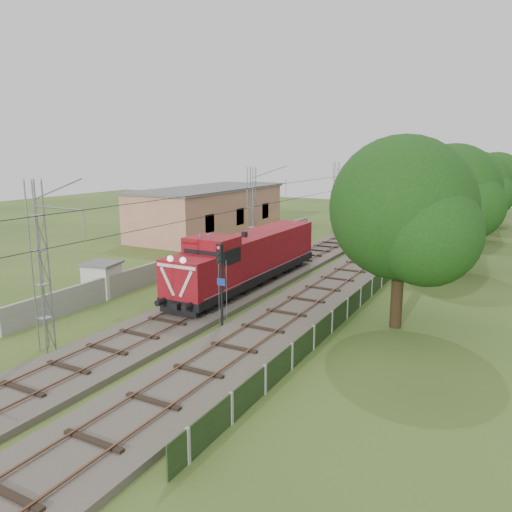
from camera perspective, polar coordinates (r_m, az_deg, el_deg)
The scene contains 15 objects.
ground at distance 29.40m, azimuth -6.67°, elevation -6.42°, with size 140.00×140.00×0.00m, color #33501E.
track_main at distance 35.06m, azimuth -0.13°, elevation -3.00°, with size 4.20×70.00×0.45m.
track_side at distance 45.13m, azimuth 13.43°, elevation 0.05°, with size 4.20×80.00×0.45m.
catenary at distance 40.01m, azimuth -0.44°, elevation 4.51°, with size 3.31×70.00×8.00m.
boundary_wall at distance 42.35m, azimuth -4.65°, elevation 0.35°, with size 0.25×40.00×1.50m, color #9E9E99.
station_building at distance 56.58m, azimuth -5.33°, elevation 5.19°, with size 8.40×20.40×5.22m.
fence at distance 28.38m, azimuth 10.35°, elevation -5.94°, with size 0.12×32.00×1.20m.
locomotive at distance 33.75m, azimuth -0.94°, elevation -0.18°, with size 2.83×16.13×4.10m.
coach_rake at distance 79.52m, azimuth 20.26°, elevation 6.45°, with size 3.22×71.75×3.72m.
signal_post at distance 25.65m, azimuth -4.07°, elevation -1.67°, with size 0.51×0.40×4.65m.
relay_hut at distance 33.69m, azimuth -17.19°, elevation -2.53°, with size 2.52×2.52×2.21m.
tree_a at distance 26.49m, azimuth 16.54°, elevation 5.07°, with size 7.76×7.39×10.06m.
tree_b at distance 41.45m, azimuth 21.63°, elevation 6.81°, with size 7.57×7.21×9.81m.
tree_c at distance 57.77m, azimuth 24.10°, elevation 7.42°, with size 7.07×6.73×9.16m.
tree_d at distance 68.69m, azimuth 25.73°, elevation 7.81°, with size 7.04×6.70×9.12m.
Camera 1 is at (16.11, -22.80, 9.20)m, focal length 35.00 mm.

